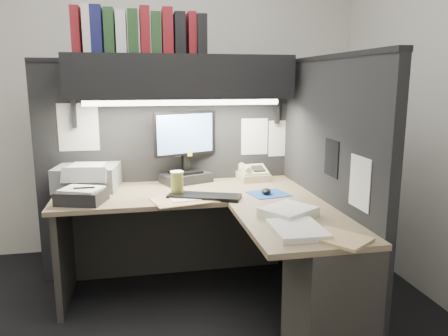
{
  "coord_description": "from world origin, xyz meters",
  "views": [
    {
      "loc": [
        -0.19,
        -2.35,
        1.48
      ],
      "look_at": [
        0.38,
        0.51,
        0.89
      ],
      "focal_mm": 35.0,
      "sensor_mm": 36.0,
      "label": 1
    }
  ],
  "objects": [
    {
      "name": "overhead_shelf",
      "position": [
        0.12,
        0.75,
        1.5
      ],
      "size": [
        1.55,
        0.34,
        0.3
      ],
      "primitive_type": "cube",
      "color": "black",
      "rests_on": "partition_back"
    },
    {
      "name": "wall_front",
      "position": [
        0.0,
        -1.5,
        1.35
      ],
      "size": [
        3.5,
        0.04,
        2.7
      ],
      "primitive_type": "cube",
      "color": "white",
      "rests_on": "floor"
    },
    {
      "name": "paper_stack_a",
      "position": [
        0.62,
        -0.13,
        0.76
      ],
      "size": [
        0.36,
        0.34,
        0.05
      ],
      "primitive_type": "cube",
      "rotation": [
        0.0,
        0.0,
        0.56
      ],
      "color": "white",
      "rests_on": "desk"
    },
    {
      "name": "task_light_tube",
      "position": [
        0.12,
        0.61,
        1.33
      ],
      "size": [
        1.32,
        0.04,
        0.04
      ],
      "primitive_type": "cylinder",
      "rotation": [
        0.0,
        1.57,
        0.0
      ],
      "color": "white",
      "rests_on": "overhead_shelf"
    },
    {
      "name": "coffee_cup",
      "position": [
        0.05,
        0.45,
        0.81
      ],
      "size": [
        0.1,
        0.1,
        0.15
      ],
      "primitive_type": "cylinder",
      "rotation": [
        0.0,
        0.0,
        0.33
      ],
      "color": "#AA9944",
      "rests_on": "desk"
    },
    {
      "name": "manila_stack",
      "position": [
        0.74,
        -0.52,
        0.74
      ],
      "size": [
        0.32,
        0.34,
        0.02
      ],
      "primitive_type": "cube",
      "rotation": [
        0.0,
        0.0,
        0.62
      ],
      "color": "tan",
      "rests_on": "desk"
    },
    {
      "name": "telephone",
      "position": [
        0.67,
        0.8,
        0.77
      ],
      "size": [
        0.23,
        0.24,
        0.09
      ],
      "primitive_type": "cube",
      "rotation": [
        0.0,
        0.0,
        0.05
      ],
      "color": "#BDB391",
      "rests_on": "desk"
    },
    {
      "name": "desk",
      "position": [
        0.43,
        -0.0,
        0.44
      ],
      "size": [
        1.7,
        1.53,
        0.73
      ],
      "color": "#7E7150",
      "rests_on": "floor"
    },
    {
      "name": "wall_back",
      "position": [
        0.0,
        1.5,
        1.35
      ],
      "size": [
        3.5,
        0.04,
        2.7
      ],
      "primitive_type": "cube",
      "color": "white",
      "rests_on": "floor"
    },
    {
      "name": "open_folder",
      "position": [
        0.09,
        0.32,
        0.73
      ],
      "size": [
        0.45,
        0.35,
        0.01
      ],
      "primitive_type": "cube",
      "rotation": [
        0.0,
        0.0,
        0.22
      ],
      "color": "tan",
      "rests_on": "desk"
    },
    {
      "name": "pinned_papers",
      "position": [
        0.42,
        0.56,
        1.05
      ],
      "size": [
        1.76,
        1.31,
        0.51
      ],
      "color": "white",
      "rests_on": "partition_back"
    },
    {
      "name": "floor",
      "position": [
        0.0,
        0.0,
        0.0
      ],
      "size": [
        3.5,
        3.5,
        0.0
      ],
      "primitive_type": "plane",
      "color": "black",
      "rests_on": "ground"
    },
    {
      "name": "monitor",
      "position": [
        0.15,
        0.82,
        0.94
      ],
      "size": [
        0.47,
        0.33,
        0.53
      ],
      "rotation": [
        0.0,
        0.0,
        0.38
      ],
      "color": "black",
      "rests_on": "desk"
    },
    {
      "name": "printer",
      "position": [
        -0.54,
        0.76,
        0.81
      ],
      "size": [
        0.46,
        0.41,
        0.17
      ],
      "primitive_type": "cube",
      "rotation": [
        0.0,
        0.0,
        -0.15
      ],
      "color": "gray",
      "rests_on": "desk"
    },
    {
      "name": "notebook_stack",
      "position": [
        -0.54,
        0.39,
        0.77
      ],
      "size": [
        0.33,
        0.3,
        0.08
      ],
      "primitive_type": "cube",
      "rotation": [
        0.0,
        0.0,
        -0.3
      ],
      "color": "black",
      "rests_on": "desk"
    },
    {
      "name": "paper_stack_b",
      "position": [
        0.58,
        -0.39,
        0.75
      ],
      "size": [
        0.25,
        0.31,
        0.03
      ],
      "primitive_type": "cube",
      "rotation": [
        0.0,
        0.0,
        -0.02
      ],
      "color": "white",
      "rests_on": "desk"
    },
    {
      "name": "keyboard",
      "position": [
        0.22,
        0.35,
        0.74
      ],
      "size": [
        0.49,
        0.32,
        0.02
      ],
      "primitive_type": "cube",
      "rotation": [
        0.0,
        0.0,
        -0.38
      ],
      "color": "black",
      "rests_on": "desk"
    },
    {
      "name": "mousepad",
      "position": [
        0.66,
        0.36,
        0.73
      ],
      "size": [
        0.28,
        0.27,
        0.0
      ],
      "primitive_type": "cube",
      "rotation": [
        0.0,
        0.0,
        0.21
      ],
      "color": "#1A4290",
      "rests_on": "desk"
    },
    {
      "name": "partition_right",
      "position": [
        0.98,
        0.18,
        0.8
      ],
      "size": [
        0.06,
        1.5,
        1.6
      ],
      "primitive_type": "cube",
      "color": "black",
      "rests_on": "floor"
    },
    {
      "name": "partition_back",
      "position": [
        0.03,
        0.93,
        0.8
      ],
      "size": [
        1.9,
        0.06,
        1.6
      ],
      "primitive_type": "cube",
      "color": "black",
      "rests_on": "floor"
    },
    {
      "name": "mouse",
      "position": [
        0.64,
        0.36,
        0.75
      ],
      "size": [
        0.09,
        0.11,
        0.04
      ],
      "primitive_type": "ellipsoid",
      "rotation": [
        0.0,
        0.0,
        -0.3
      ],
      "color": "black",
      "rests_on": "mousepad"
    },
    {
      "name": "binder_row",
      "position": [
        -0.15,
        0.75,
        1.79
      ],
      "size": [
        0.88,
        0.26,
        0.31
      ],
      "color": "maroon",
      "rests_on": "overhead_shelf"
    }
  ]
}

